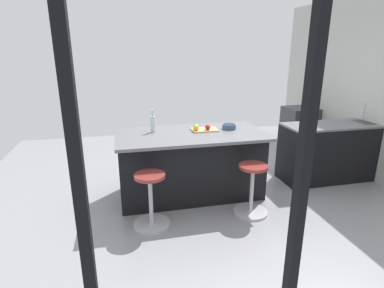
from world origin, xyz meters
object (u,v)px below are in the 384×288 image
oven_range (299,129)px  stool_by_window (252,191)px  kitchen_island (190,164)px  water_bottle (153,123)px  fruit_bowl (229,126)px  apple_green (196,126)px  apple_red (208,127)px  apple_yellow (196,128)px  stool_middle (151,202)px  cutting_board (204,130)px

oven_range → stool_by_window: bearing=48.0°
kitchen_island → water_bottle: (0.50, -0.12, 0.59)m
stool_by_window → fruit_bowl: 1.00m
apple_green → apple_red: size_ratio=0.96×
oven_range → apple_red: (2.43, 1.57, 0.55)m
apple_yellow → apple_red: bearing=176.7°
stool_by_window → water_bottle: (1.13, -0.82, 0.75)m
kitchen_island → stool_middle: kitchen_island is taller
kitchen_island → water_bottle: size_ratio=6.47×
stool_middle → fruit_bowl: (-1.21, -0.75, 0.66)m
oven_range → fruit_bowl: 2.64m
kitchen_island → apple_yellow: size_ratio=24.98×
cutting_board → apple_red: 0.08m
stool_by_window → apple_red: apple_red is taller
stool_middle → cutting_board: (-0.85, -0.74, 0.63)m
stool_by_window → apple_green: 1.18m
stool_by_window → apple_red: bearing=-60.4°
kitchen_island → stool_middle: bearing=47.6°
stool_by_window → water_bottle: 1.59m
stool_by_window → cutting_board: size_ratio=1.84×
stool_by_window → cutting_board: cutting_board is taller
apple_yellow → oven_range: bearing=-149.0°
water_bottle → stool_middle: bearing=80.3°
stool_middle → apple_green: 1.28m
stool_middle → apple_red: bearing=-141.9°
stool_by_window → water_bottle: bearing=-35.8°
water_bottle → fruit_bowl: size_ratio=1.63×
water_bottle → fruit_bowl: (-1.07, 0.07, -0.08)m
apple_green → apple_red: 0.17m
kitchen_island → stool_by_window: (-0.64, 0.70, -0.16)m
stool_middle → apple_red: 1.31m
water_bottle → fruit_bowl: water_bottle is taller
stool_middle → water_bottle: 1.12m
stool_by_window → apple_red: 1.05m
stool_middle → apple_red: apple_red is taller
stool_by_window → apple_yellow: (0.56, -0.70, 0.69)m
stool_by_window → stool_middle: (1.28, 0.00, 0.00)m
stool_by_window → apple_green: bearing=-56.1°
kitchen_island → stool_by_window: bearing=132.4°
stool_by_window → apple_red: (0.39, -0.69, 0.68)m
cutting_board → apple_green: bearing=-25.6°
cutting_board → fruit_bowl: bearing=-179.4°
stool_middle → cutting_board: size_ratio=1.84×
oven_range → kitchen_island: 3.10m
fruit_bowl → apple_red: bearing=9.3°
apple_red → water_bottle: bearing=-9.7°
apple_green → fruit_bowl: bearing=174.2°
kitchen_island → stool_middle: size_ratio=3.05×
stool_by_window → apple_yellow: 1.13m
oven_range → apple_yellow: size_ratio=10.86×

